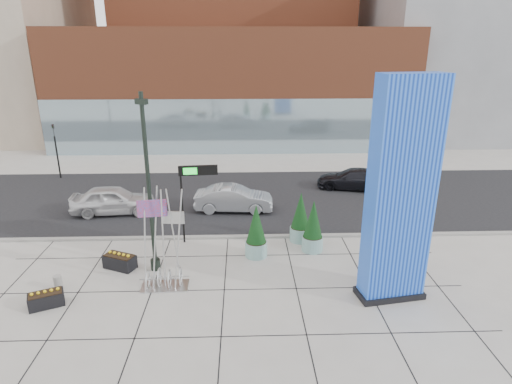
{
  "coord_description": "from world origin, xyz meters",
  "views": [
    {
      "loc": [
        1.82,
        -16.43,
        9.68
      ],
      "look_at": [
        2.41,
        2.0,
        3.24
      ],
      "focal_mm": 30.0,
      "sensor_mm": 36.0,
      "label": 1
    }
  ],
  "objects_px": {
    "lamp_post": "(150,202)",
    "car_silver_mid": "(234,199)",
    "blue_pylon": "(400,198)",
    "concrete_bollard": "(58,283)",
    "car_white_west": "(113,200)",
    "overhead_street_sign": "(195,177)",
    "public_art_sculpture": "(163,262)"
  },
  "relations": [
    {
      "from": "concrete_bollard",
      "to": "car_silver_mid",
      "type": "height_order",
      "value": "car_silver_mid"
    },
    {
      "from": "lamp_post",
      "to": "concrete_bollard",
      "type": "bearing_deg",
      "value": -156.83
    },
    {
      "from": "blue_pylon",
      "to": "concrete_bollard",
      "type": "distance_m",
      "value": 14.12
    },
    {
      "from": "blue_pylon",
      "to": "public_art_sculpture",
      "type": "xyz_separation_m",
      "value": [
        -9.17,
        0.95,
        -3.06
      ]
    },
    {
      "from": "car_white_west",
      "to": "car_silver_mid",
      "type": "xyz_separation_m",
      "value": [
        7.18,
        0.14,
        -0.06
      ]
    },
    {
      "from": "public_art_sculpture",
      "to": "car_white_west",
      "type": "height_order",
      "value": "public_art_sculpture"
    },
    {
      "from": "blue_pylon",
      "to": "car_silver_mid",
      "type": "height_order",
      "value": "blue_pylon"
    },
    {
      "from": "concrete_bollard",
      "to": "car_silver_mid",
      "type": "distance_m",
      "value": 11.19
    },
    {
      "from": "public_art_sculpture",
      "to": "overhead_street_sign",
      "type": "bearing_deg",
      "value": 75.7
    },
    {
      "from": "lamp_post",
      "to": "car_silver_mid",
      "type": "xyz_separation_m",
      "value": [
        3.42,
        7.04,
        -2.46
      ]
    },
    {
      "from": "lamp_post",
      "to": "public_art_sculpture",
      "type": "distance_m",
      "value": 2.64
    },
    {
      "from": "public_art_sculpture",
      "to": "car_silver_mid",
      "type": "height_order",
      "value": "public_art_sculpture"
    },
    {
      "from": "car_silver_mid",
      "to": "car_white_west",
      "type": "bearing_deg",
      "value": 94.45
    },
    {
      "from": "blue_pylon",
      "to": "car_white_west",
      "type": "distance_m",
      "value": 16.86
    },
    {
      "from": "lamp_post",
      "to": "car_silver_mid",
      "type": "distance_m",
      "value": 8.2
    },
    {
      "from": "blue_pylon",
      "to": "overhead_street_sign",
      "type": "height_order",
      "value": "blue_pylon"
    },
    {
      "from": "lamp_post",
      "to": "overhead_street_sign",
      "type": "relative_size",
      "value": 1.95
    },
    {
      "from": "overhead_street_sign",
      "to": "car_white_west",
      "type": "relative_size",
      "value": 0.83
    },
    {
      "from": "car_white_west",
      "to": "public_art_sculpture",
      "type": "bearing_deg",
      "value": -157.37
    },
    {
      "from": "lamp_post",
      "to": "overhead_street_sign",
      "type": "bearing_deg",
      "value": 59.44
    },
    {
      "from": "concrete_bollard",
      "to": "car_white_west",
      "type": "bearing_deg",
      "value": 90.44
    },
    {
      "from": "concrete_bollard",
      "to": "overhead_street_sign",
      "type": "relative_size",
      "value": 0.16
    },
    {
      "from": "blue_pylon",
      "to": "concrete_bollard",
      "type": "height_order",
      "value": "blue_pylon"
    },
    {
      "from": "concrete_bollard",
      "to": "overhead_street_sign",
      "type": "xyz_separation_m",
      "value": [
        5.33,
        4.35,
        3.15
      ]
    },
    {
      "from": "overhead_street_sign",
      "to": "car_white_west",
      "type": "xyz_separation_m",
      "value": [
        -5.4,
        4.13,
        -2.65
      ]
    },
    {
      "from": "blue_pylon",
      "to": "lamp_post",
      "type": "distance_m",
      "value": 10.2
    },
    {
      "from": "blue_pylon",
      "to": "car_silver_mid",
      "type": "distance_m",
      "value": 11.97
    },
    {
      "from": "public_art_sculpture",
      "to": "car_silver_mid",
      "type": "bearing_deg",
      "value": 70.55
    },
    {
      "from": "overhead_street_sign",
      "to": "public_art_sculpture",
      "type": "bearing_deg",
      "value": -107.73
    },
    {
      "from": "car_white_west",
      "to": "lamp_post",
      "type": "bearing_deg",
      "value": -156.6
    },
    {
      "from": "public_art_sculpture",
      "to": "concrete_bollard",
      "type": "relative_size",
      "value": 6.81
    },
    {
      "from": "concrete_bollard",
      "to": "car_white_west",
      "type": "height_order",
      "value": "car_white_west"
    }
  ]
}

